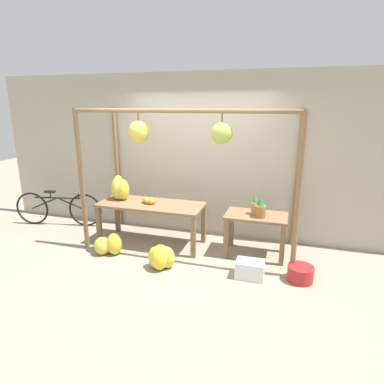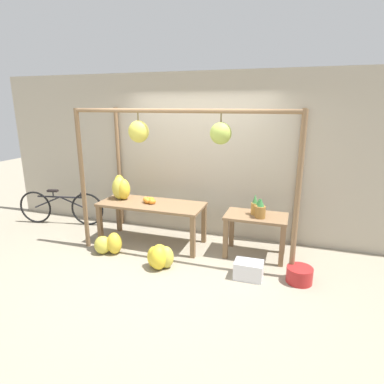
{
  "view_description": "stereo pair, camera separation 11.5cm",
  "coord_description": "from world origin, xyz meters",
  "px_view_note": "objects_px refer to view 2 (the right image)",
  "views": [
    {
      "loc": [
        1.46,
        -3.94,
        2.27
      ],
      "look_at": [
        0.05,
        0.66,
        0.95
      ],
      "focal_mm": 30.0,
      "sensor_mm": 36.0,
      "label": 1
    },
    {
      "loc": [
        1.57,
        -3.9,
        2.27
      ],
      "look_at": [
        0.05,
        0.66,
        0.95
      ],
      "focal_mm": 30.0,
      "sensor_mm": 36.0,
      "label": 2
    }
  ],
  "objects_px": {
    "fruit_crate_white": "(249,270)",
    "parked_bicycle": "(61,207)",
    "banana_pile_ground_left": "(109,244)",
    "banana_pile_on_table": "(121,188)",
    "pineapple_cluster": "(259,208)",
    "banana_pile_ground_right": "(160,257)",
    "blue_bucket": "(299,275)",
    "orange_pile": "(150,200)"
  },
  "relations": [
    {
      "from": "parked_bicycle",
      "to": "fruit_crate_white",
      "type": "bearing_deg",
      "value": -13.28
    },
    {
      "from": "banana_pile_ground_left",
      "to": "banana_pile_ground_right",
      "type": "relative_size",
      "value": 1.16
    },
    {
      "from": "pineapple_cluster",
      "to": "banana_pile_ground_left",
      "type": "distance_m",
      "value": 2.38
    },
    {
      "from": "banana_pile_ground_left",
      "to": "parked_bicycle",
      "type": "xyz_separation_m",
      "value": [
        -1.59,
        0.84,
        0.18
      ]
    },
    {
      "from": "banana_pile_on_table",
      "to": "banana_pile_ground_left",
      "type": "bearing_deg",
      "value": -79.55
    },
    {
      "from": "blue_bucket",
      "to": "parked_bicycle",
      "type": "relative_size",
      "value": 0.2
    },
    {
      "from": "banana_pile_ground_left",
      "to": "banana_pile_on_table",
      "type": "bearing_deg",
      "value": 100.45
    },
    {
      "from": "orange_pile",
      "to": "banana_pile_ground_left",
      "type": "height_order",
      "value": "orange_pile"
    },
    {
      "from": "pineapple_cluster",
      "to": "parked_bicycle",
      "type": "xyz_separation_m",
      "value": [
        -3.8,
        0.21,
        -0.44
      ]
    },
    {
      "from": "banana_pile_on_table",
      "to": "parked_bicycle",
      "type": "bearing_deg",
      "value": 172.52
    },
    {
      "from": "banana_pile_ground_left",
      "to": "banana_pile_ground_right",
      "type": "xyz_separation_m",
      "value": [
        0.94,
        -0.17,
        0.01
      ]
    },
    {
      "from": "banana_pile_ground_left",
      "to": "fruit_crate_white",
      "type": "xyz_separation_m",
      "value": [
        2.19,
        -0.06,
        -0.04
      ]
    },
    {
      "from": "blue_bucket",
      "to": "fruit_crate_white",
      "type": "bearing_deg",
      "value": -170.84
    },
    {
      "from": "orange_pile",
      "to": "banana_pile_ground_right",
      "type": "distance_m",
      "value": 1.07
    },
    {
      "from": "banana_pile_ground_left",
      "to": "blue_bucket",
      "type": "distance_m",
      "value": 2.85
    },
    {
      "from": "banana_pile_ground_left",
      "to": "pineapple_cluster",
      "type": "bearing_deg",
      "value": 15.82
    },
    {
      "from": "banana_pile_ground_right",
      "to": "parked_bicycle",
      "type": "bearing_deg",
      "value": 158.27
    },
    {
      "from": "fruit_crate_white",
      "to": "banana_pile_ground_left",
      "type": "bearing_deg",
      "value": 178.56
    },
    {
      "from": "banana_pile_on_table",
      "to": "banana_pile_ground_right",
      "type": "distance_m",
      "value": 1.52
    },
    {
      "from": "pineapple_cluster",
      "to": "banana_pile_ground_left",
      "type": "relative_size",
      "value": 0.62
    },
    {
      "from": "pineapple_cluster",
      "to": "blue_bucket",
      "type": "xyz_separation_m",
      "value": [
        0.63,
        -0.58,
        -0.67
      ]
    },
    {
      "from": "banana_pile_on_table",
      "to": "parked_bicycle",
      "type": "distance_m",
      "value": 1.59
    },
    {
      "from": "banana_pile_ground_right",
      "to": "blue_bucket",
      "type": "distance_m",
      "value": 1.92
    },
    {
      "from": "banana_pile_ground_left",
      "to": "fruit_crate_white",
      "type": "distance_m",
      "value": 2.19
    },
    {
      "from": "banana_pile_ground_right",
      "to": "blue_bucket",
      "type": "relative_size",
      "value": 1.3
    },
    {
      "from": "banana_pile_on_table",
      "to": "fruit_crate_white",
      "type": "height_order",
      "value": "banana_pile_on_table"
    },
    {
      "from": "blue_bucket",
      "to": "banana_pile_on_table",
      "type": "bearing_deg",
      "value": 168.67
    },
    {
      "from": "orange_pile",
      "to": "pineapple_cluster",
      "type": "xyz_separation_m",
      "value": [
        1.77,
        0.05,
        0.03
      ]
    },
    {
      "from": "banana_pile_on_table",
      "to": "pineapple_cluster",
      "type": "height_order",
      "value": "banana_pile_on_table"
    },
    {
      "from": "orange_pile",
      "to": "parked_bicycle",
      "type": "bearing_deg",
      "value": 172.74
    },
    {
      "from": "banana_pile_on_table",
      "to": "parked_bicycle",
      "type": "relative_size",
      "value": 0.24
    },
    {
      "from": "banana_pile_ground_left",
      "to": "blue_bucket",
      "type": "xyz_separation_m",
      "value": [
        2.84,
        0.05,
        -0.05
      ]
    },
    {
      "from": "fruit_crate_white",
      "to": "parked_bicycle",
      "type": "bearing_deg",
      "value": 166.72
    },
    {
      "from": "pineapple_cluster",
      "to": "parked_bicycle",
      "type": "relative_size",
      "value": 0.19
    },
    {
      "from": "pineapple_cluster",
      "to": "fruit_crate_white",
      "type": "xyz_separation_m",
      "value": [
        -0.02,
        -0.68,
        -0.66
      ]
    },
    {
      "from": "parked_bicycle",
      "to": "orange_pile",
      "type": "bearing_deg",
      "value": -7.26
    },
    {
      "from": "banana_pile_on_table",
      "to": "banana_pile_ground_left",
      "type": "xyz_separation_m",
      "value": [
        0.12,
        -0.64,
        -0.74
      ]
    },
    {
      "from": "banana_pile_on_table",
      "to": "banana_pile_ground_right",
      "type": "height_order",
      "value": "banana_pile_on_table"
    },
    {
      "from": "banana_pile_ground_right",
      "to": "parked_bicycle",
      "type": "xyz_separation_m",
      "value": [
        -2.53,
        1.01,
        0.17
      ]
    },
    {
      "from": "banana_pile_ground_left",
      "to": "parked_bicycle",
      "type": "distance_m",
      "value": 1.81
    },
    {
      "from": "banana_pile_on_table",
      "to": "blue_bucket",
      "type": "distance_m",
      "value": 3.12
    },
    {
      "from": "fruit_crate_white",
      "to": "parked_bicycle",
      "type": "relative_size",
      "value": 0.22
    }
  ]
}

